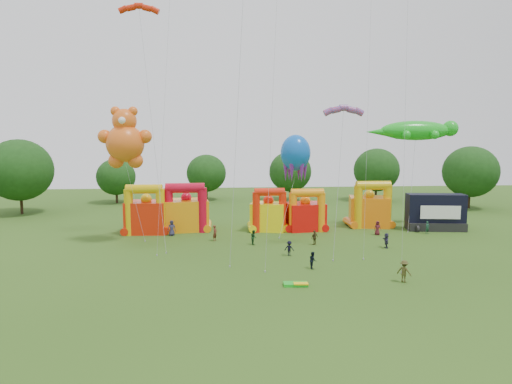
{
  "coord_description": "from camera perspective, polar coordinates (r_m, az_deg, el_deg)",
  "views": [
    {
      "loc": [
        -5.75,
        -32.08,
        12.27
      ],
      "look_at": [
        -1.71,
        18.0,
        6.27
      ],
      "focal_mm": 32.0,
      "sensor_mm": 36.0,
      "label": 1
    }
  ],
  "objects": [
    {
      "name": "spectator_1",
      "position": [
        54.88,
        -5.16,
        -5.13
      ],
      "size": [
        0.72,
        0.82,
        1.88
      ],
      "primitive_type": "imported",
      "rotation": [
        0.0,
        0.0,
        1.08
      ],
      "color": "#572519",
      "rests_on": "ground"
    },
    {
      "name": "spectator_6",
      "position": [
        59.86,
        14.94,
        -4.37
      ],
      "size": [
        0.9,
        0.6,
        1.79
      ],
      "primitive_type": "imported",
      "rotation": [
        0.0,
        0.0,
        6.32
      ],
      "color": "#50171E",
      "rests_on": "ground"
    },
    {
      "name": "bouncy_castle_2",
      "position": [
        60.39,
        1.58,
        -2.76
      ],
      "size": [
        5.15,
        4.51,
        5.8
      ],
      "color": "yellow",
      "rests_on": "ground"
    },
    {
      "name": "diamond_kites",
      "position": [
        46.61,
        4.83,
        12.25
      ],
      "size": [
        25.64,
        14.64,
        38.03
      ],
      "color": "#D9400A",
      "rests_on": "ground"
    },
    {
      "name": "bouncy_castle_1",
      "position": [
        61.14,
        -8.71,
        -2.51
      ],
      "size": [
        6.1,
        5.13,
        6.47
      ],
      "color": "orange",
      "rests_on": "ground"
    },
    {
      "name": "bouncy_castle_0",
      "position": [
        60.46,
        -13.55,
        -2.73
      ],
      "size": [
        5.25,
        4.29,
        6.45
      ],
      "color": "red",
      "rests_on": "ground"
    },
    {
      "name": "teddy_bear_kite",
      "position": [
        54.35,
        -15.91,
        5.42
      ],
      "size": [
        6.07,
        4.31,
        15.88
      ],
      "color": "orange",
      "rests_on": "ground"
    },
    {
      "name": "bouncy_castle_3",
      "position": [
        61.01,
        6.19,
        -2.75
      ],
      "size": [
        5.29,
        4.49,
        5.7
      ],
      "color": "red",
      "rests_on": "ground"
    },
    {
      "name": "tree_ring",
      "position": [
        33.55,
        3.29,
        -3.52
      ],
      "size": [
        124.1,
        126.2,
        12.07
      ],
      "color": "#352314",
      "rests_on": "ground"
    },
    {
      "name": "spectator_9",
      "position": [
        41.35,
        18.03,
        -9.4
      ],
      "size": [
        1.39,
        1.37,
        1.92
      ],
      "primitive_type": "imported",
      "rotation": [
        0.0,
        0.0,
        2.38
      ],
      "color": "#403C19",
      "rests_on": "ground"
    },
    {
      "name": "spectator_8",
      "position": [
        43.67,
        7.11,
        -8.46
      ],
      "size": [
        0.62,
        0.79,
        1.62
      ],
      "primitive_type": "imported",
      "rotation": [
        0.0,
        0.0,
        1.56
      ],
      "color": "black",
      "rests_on": "ground"
    },
    {
      "name": "spectator_5",
      "position": [
        53.17,
        15.98,
        -5.85
      ],
      "size": [
        0.67,
        1.62,
        1.7
      ],
      "primitive_type": "imported",
      "rotation": [
        0.0,
        0.0,
        4.6
      ],
      "color": "#292741",
      "rests_on": "ground"
    },
    {
      "name": "ground",
      "position": [
        34.82,
        5.35,
        -13.85
      ],
      "size": [
        160.0,
        160.0,
        0.0
      ],
      "primitive_type": "plane",
      "color": "#2C4D15",
      "rests_on": "ground"
    },
    {
      "name": "spectator_2",
      "position": [
        52.82,
        -0.29,
        -5.68
      ],
      "size": [
        0.75,
        0.91,
        1.69
      ],
      "primitive_type": "imported",
      "rotation": [
        0.0,
        0.0,
        1.72
      ],
      "color": "#183D1B",
      "rests_on": "ground"
    },
    {
      "name": "folded_kite_bundle",
      "position": [
        38.88,
        5.05,
        -11.4
      ],
      "size": [
        2.07,
        1.21,
        0.31
      ],
      "color": "green",
      "rests_on": "ground"
    },
    {
      "name": "spectator_7",
      "position": [
        62.6,
        20.64,
        -4.18
      ],
      "size": [
        0.69,
        0.56,
        1.63
      ],
      "primitive_type": "imported",
      "rotation": [
        0.0,
        0.0,
        0.33
      ],
      "color": "#193F2E",
      "rests_on": "ground"
    },
    {
      "name": "spectator_3",
      "position": [
        48.03,
        4.18,
        -7.04
      ],
      "size": [
        1.16,
        0.93,
        1.57
      ],
      "primitive_type": "imported",
      "rotation": [
        0.0,
        0.0,
        2.74
      ],
      "color": "black",
      "rests_on": "ground"
    },
    {
      "name": "gecko_kite",
      "position": [
        65.3,
        19.08,
        3.61
      ],
      "size": [
        13.02,
        6.73,
        14.71
      ],
      "color": "green",
      "rests_on": "ground"
    },
    {
      "name": "spectator_4",
      "position": [
        53.1,
        7.34,
        -5.67
      ],
      "size": [
        1.05,
        0.91,
        1.69
      ],
      "primitive_type": "imported",
      "rotation": [
        0.0,
        0.0,
        3.76
      ],
      "color": "#3C3318",
      "rests_on": "ground"
    },
    {
      "name": "octopus_kite",
      "position": [
        59.46,
        4.36,
        0.84
      ],
      "size": [
        5.01,
        8.02,
        12.76
      ],
      "color": "blue",
      "rests_on": "ground"
    },
    {
      "name": "stage_trailer",
      "position": [
        65.37,
        21.52,
        -2.4
      ],
      "size": [
        7.75,
        3.81,
        4.87
      ],
      "color": "black",
      "rests_on": "ground"
    },
    {
      "name": "spectator_0",
      "position": [
        58.38,
        -10.49,
        -4.45
      ],
      "size": [
        0.99,
        0.67,
        1.96
      ],
      "primitive_type": "imported",
      "rotation": [
        0.0,
        0.0,
        0.04
      ],
      "color": "#2C2A47",
      "rests_on": "ground"
    },
    {
      "name": "parafoil_kites",
      "position": [
        49.86,
        -7.47,
        7.56
      ],
      "size": [
        26.98,
        14.17,
        29.93
      ],
      "color": "#F1330B",
      "rests_on": "ground"
    },
    {
      "name": "bouncy_castle_4",
      "position": [
        65.05,
        14.02,
        -2.07
      ],
      "size": [
        5.98,
        5.17,
        6.47
      ],
      "color": "orange",
      "rests_on": "ground"
    }
  ]
}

